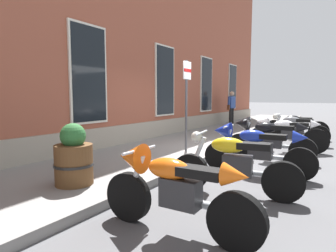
{
  "coord_description": "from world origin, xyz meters",
  "views": [
    {
      "loc": [
        -6.93,
        -2.7,
        1.53
      ],
      "look_at": [
        -1.25,
        0.86,
        0.84
      ],
      "focal_mm": 30.38,
      "sensor_mm": 36.0,
      "label": 1
    }
  ],
  "objects_px": {
    "motorcycle_blue_sport": "(253,147)",
    "motorcycle_white_sport": "(285,132)",
    "pedestrian_blue_top": "(231,106)",
    "barrel_planter": "(74,158)",
    "motorcycle_grey_naked": "(294,130)",
    "motorcycle_orange_sport": "(171,186)",
    "parking_sign": "(187,93)",
    "motorcycle_black_naked": "(295,126)",
    "motorcycle_black_sport": "(266,137)",
    "motorcycle_yellow_naked": "(233,165)"
  },
  "relations": [
    {
      "from": "motorcycle_blue_sport",
      "to": "motorcycle_white_sport",
      "type": "height_order",
      "value": "motorcycle_blue_sport"
    },
    {
      "from": "pedestrian_blue_top",
      "to": "barrel_planter",
      "type": "relative_size",
      "value": 1.69
    },
    {
      "from": "motorcycle_blue_sport",
      "to": "motorcycle_grey_naked",
      "type": "bearing_deg",
      "value": -1.92
    },
    {
      "from": "motorcycle_orange_sport",
      "to": "motorcycle_grey_naked",
      "type": "bearing_deg",
      "value": -1.98
    },
    {
      "from": "parking_sign",
      "to": "motorcycle_black_naked",
      "type": "bearing_deg",
      "value": -21.35
    },
    {
      "from": "motorcycle_white_sport",
      "to": "motorcycle_black_naked",
      "type": "height_order",
      "value": "motorcycle_white_sport"
    },
    {
      "from": "motorcycle_orange_sport",
      "to": "motorcycle_black_sport",
      "type": "bearing_deg",
      "value": -0.43
    },
    {
      "from": "motorcycle_blue_sport",
      "to": "motorcycle_black_sport",
      "type": "height_order",
      "value": "motorcycle_black_sport"
    },
    {
      "from": "motorcycle_black_sport",
      "to": "barrel_planter",
      "type": "relative_size",
      "value": 2.1
    },
    {
      "from": "motorcycle_black_sport",
      "to": "parking_sign",
      "type": "xyz_separation_m",
      "value": [
        -0.66,
        1.82,
        1.05
      ]
    },
    {
      "from": "motorcycle_blue_sport",
      "to": "motorcycle_orange_sport",
      "type": "bearing_deg",
      "value": 177.94
    },
    {
      "from": "motorcycle_orange_sport",
      "to": "motorcycle_black_naked",
      "type": "height_order",
      "value": "motorcycle_orange_sport"
    },
    {
      "from": "motorcycle_blue_sport",
      "to": "motorcycle_white_sport",
      "type": "xyz_separation_m",
      "value": [
        2.84,
        -0.09,
        -0.0
      ]
    },
    {
      "from": "motorcycle_white_sport",
      "to": "motorcycle_grey_naked",
      "type": "xyz_separation_m",
      "value": [
        1.37,
        -0.05,
        -0.07
      ]
    },
    {
      "from": "barrel_planter",
      "to": "motorcycle_orange_sport",
      "type": "bearing_deg",
      "value": -99.28
    },
    {
      "from": "motorcycle_black_naked",
      "to": "barrel_planter",
      "type": "relative_size",
      "value": 2.19
    },
    {
      "from": "motorcycle_grey_naked",
      "to": "motorcycle_black_naked",
      "type": "bearing_deg",
      "value": 6.45
    },
    {
      "from": "parking_sign",
      "to": "motorcycle_grey_naked",
      "type": "bearing_deg",
      "value": -30.34
    },
    {
      "from": "motorcycle_yellow_naked",
      "to": "motorcycle_black_naked",
      "type": "distance_m",
      "value": 6.93
    },
    {
      "from": "motorcycle_grey_naked",
      "to": "barrel_planter",
      "type": "height_order",
      "value": "barrel_planter"
    },
    {
      "from": "motorcycle_grey_naked",
      "to": "motorcycle_blue_sport",
      "type": "bearing_deg",
      "value": 178.08
    },
    {
      "from": "pedestrian_blue_top",
      "to": "parking_sign",
      "type": "height_order",
      "value": "parking_sign"
    },
    {
      "from": "motorcycle_yellow_naked",
      "to": "motorcycle_grey_naked",
      "type": "xyz_separation_m",
      "value": [
        5.59,
        -0.07,
        0.0
      ]
    },
    {
      "from": "motorcycle_black_sport",
      "to": "barrel_planter",
      "type": "xyz_separation_m",
      "value": [
        -4.0,
        2.04,
        -0.02
      ]
    },
    {
      "from": "motorcycle_yellow_naked",
      "to": "parking_sign",
      "type": "relative_size",
      "value": 0.88
    },
    {
      "from": "motorcycle_grey_naked",
      "to": "pedestrian_blue_top",
      "type": "bearing_deg",
      "value": 41.48
    },
    {
      "from": "motorcycle_orange_sport",
      "to": "motorcycle_black_naked",
      "type": "bearing_deg",
      "value": -0.65
    },
    {
      "from": "motorcycle_black_sport",
      "to": "motorcycle_black_naked",
      "type": "relative_size",
      "value": 0.96
    },
    {
      "from": "motorcycle_orange_sport",
      "to": "motorcycle_yellow_naked",
      "type": "height_order",
      "value": "motorcycle_orange_sport"
    },
    {
      "from": "motorcycle_black_sport",
      "to": "barrel_planter",
      "type": "distance_m",
      "value": 4.49
    },
    {
      "from": "motorcycle_grey_naked",
      "to": "parking_sign",
      "type": "height_order",
      "value": "parking_sign"
    },
    {
      "from": "motorcycle_blue_sport",
      "to": "parking_sign",
      "type": "relative_size",
      "value": 0.94
    },
    {
      "from": "motorcycle_orange_sport",
      "to": "motorcycle_blue_sport",
      "type": "relative_size",
      "value": 0.92
    },
    {
      "from": "motorcycle_grey_naked",
      "to": "pedestrian_blue_top",
      "type": "relative_size",
      "value": 1.23
    },
    {
      "from": "motorcycle_white_sport",
      "to": "motorcycle_grey_naked",
      "type": "bearing_deg",
      "value": -1.99
    },
    {
      "from": "motorcycle_white_sport",
      "to": "pedestrian_blue_top",
      "type": "relative_size",
      "value": 1.26
    },
    {
      "from": "motorcycle_yellow_naked",
      "to": "barrel_planter",
      "type": "bearing_deg",
      "value": 118.95
    },
    {
      "from": "motorcycle_blue_sport",
      "to": "motorcycle_white_sport",
      "type": "bearing_deg",
      "value": -1.89
    },
    {
      "from": "motorcycle_yellow_naked",
      "to": "motorcycle_white_sport",
      "type": "distance_m",
      "value": 4.23
    },
    {
      "from": "pedestrian_blue_top",
      "to": "motorcycle_white_sport",
      "type": "bearing_deg",
      "value": -147.09
    },
    {
      "from": "motorcycle_blue_sport",
      "to": "motorcycle_black_naked",
      "type": "height_order",
      "value": "motorcycle_blue_sport"
    },
    {
      "from": "motorcycle_black_sport",
      "to": "motorcycle_white_sport",
      "type": "distance_m",
      "value": 1.45
    },
    {
      "from": "motorcycle_black_sport",
      "to": "motorcycle_white_sport",
      "type": "xyz_separation_m",
      "value": [
        1.44,
        -0.17,
        -0.02
      ]
    },
    {
      "from": "parking_sign",
      "to": "barrel_planter",
      "type": "relative_size",
      "value": 2.33
    },
    {
      "from": "motorcycle_blue_sport",
      "to": "motorcycle_grey_naked",
      "type": "relative_size",
      "value": 1.05
    },
    {
      "from": "motorcycle_blue_sport",
      "to": "parking_sign",
      "type": "bearing_deg",
      "value": 68.62
    },
    {
      "from": "motorcycle_black_naked",
      "to": "parking_sign",
      "type": "xyz_separation_m",
      "value": [
        -4.8,
        1.88,
        1.15
      ]
    },
    {
      "from": "motorcycle_orange_sport",
      "to": "motorcycle_black_naked",
      "type": "xyz_separation_m",
      "value": [
        8.47,
        -0.1,
        -0.07
      ]
    },
    {
      "from": "motorcycle_black_naked",
      "to": "motorcycle_grey_naked",
      "type": "bearing_deg",
      "value": -173.55
    },
    {
      "from": "motorcycle_blue_sport",
      "to": "motorcycle_black_naked",
      "type": "distance_m",
      "value": 5.54
    }
  ]
}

